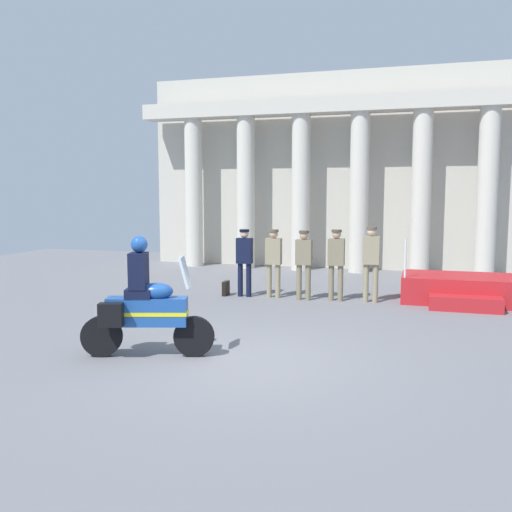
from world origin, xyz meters
TOP-DOWN VIEW (x-y plane):
  - ground_plane at (0.00, 0.00)m, footprint 28.00×28.00m
  - colonnade_backdrop at (-0.32, 10.86)m, footprint 12.97×1.45m
  - reviewing_stand at (3.58, 5.87)m, footprint 2.77×2.07m
  - officer_in_row_0 at (-1.56, 5.14)m, footprint 0.38×0.24m
  - officer_in_row_1 at (-0.84, 5.22)m, footprint 0.38×0.24m
  - officer_in_row_2 at (-0.06, 5.12)m, footprint 0.38×0.24m
  - officer_in_row_3 at (0.69, 5.24)m, footprint 0.38×0.24m
  - officer_in_row_4 at (1.50, 5.29)m, footprint 0.38×0.24m
  - motorcycle_with_rider at (-1.50, -0.19)m, footprint 2.04×0.91m
  - briefcase_on_ground at (-2.05, 5.15)m, footprint 0.10×0.32m

SIDE VIEW (x-z plane):
  - ground_plane at x=0.00m, z-range 0.00..0.00m
  - briefcase_on_ground at x=-2.05m, z-range 0.00..0.36m
  - reviewing_stand at x=3.58m, z-range -0.46..1.07m
  - motorcycle_with_rider at x=-1.50m, z-range -0.16..1.74m
  - officer_in_row_0 at x=-1.56m, z-range 0.15..1.82m
  - officer_in_row_2 at x=-0.06m, z-range 0.15..1.82m
  - officer_in_row_1 at x=-0.84m, z-range 0.15..1.82m
  - officer_in_row_3 at x=0.69m, z-range 0.15..1.85m
  - officer_in_row_4 at x=1.50m, z-range 0.16..1.94m
  - colonnade_backdrop at x=-0.32m, z-range 0.06..6.64m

